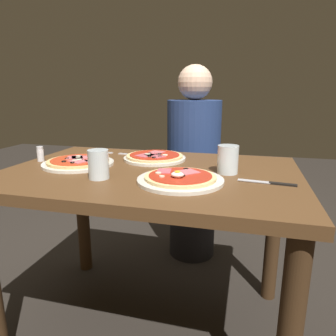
# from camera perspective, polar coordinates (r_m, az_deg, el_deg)

# --- Properties ---
(ground_plane) EXTENTS (8.00, 8.00, 0.00)m
(ground_plane) POSITION_cam_1_polar(r_m,az_deg,el_deg) (1.57, -2.97, -26.90)
(ground_plane) COLOR #28231E
(dining_table) EXTENTS (1.16, 0.79, 0.72)m
(dining_table) POSITION_cam_1_polar(r_m,az_deg,el_deg) (1.26, -3.32, -5.54)
(dining_table) COLOR brown
(dining_table) RESTS_ON ground
(pizza_foreground) EXTENTS (0.30, 0.30, 0.05)m
(pizza_foreground) POSITION_cam_1_polar(r_m,az_deg,el_deg) (1.06, 2.30, -1.98)
(pizza_foreground) COLOR silver
(pizza_foreground) RESTS_ON dining_table
(pizza_across_left) EXTENTS (0.30, 0.30, 0.03)m
(pizza_across_left) POSITION_cam_1_polar(r_m,az_deg,el_deg) (1.36, -16.37, 1.05)
(pizza_across_left) COLOR silver
(pizza_across_left) RESTS_ON dining_table
(pizza_across_right) EXTENTS (0.28, 0.28, 0.03)m
(pizza_across_right) POSITION_cam_1_polar(r_m,az_deg,el_deg) (1.40, -2.51, 2.04)
(pizza_across_right) COLOR silver
(pizza_across_right) RESTS_ON dining_table
(water_glass_near) EXTENTS (0.07, 0.07, 0.10)m
(water_glass_near) POSITION_cam_1_polar(r_m,az_deg,el_deg) (1.12, -12.83, 0.35)
(water_glass_near) COLOR silver
(water_glass_near) RESTS_ON dining_table
(water_glass_far) EXTENTS (0.08, 0.08, 0.11)m
(water_glass_far) POSITION_cam_1_polar(r_m,az_deg,el_deg) (1.19, 11.08, 1.26)
(water_glass_far) COLOR silver
(water_glass_far) RESTS_ON dining_table
(fork) EXTENTS (0.16, 0.03, 0.00)m
(fork) POSITION_cam_1_polar(r_m,az_deg,el_deg) (1.58, -10.60, 2.79)
(fork) COLOR silver
(fork) RESTS_ON dining_table
(knife) EXTENTS (0.20, 0.04, 0.01)m
(knife) POSITION_cam_1_polar(r_m,az_deg,el_deg) (1.10, 18.66, -2.66)
(knife) COLOR silver
(knife) RESTS_ON dining_table
(salt_shaker) EXTENTS (0.03, 0.03, 0.07)m
(salt_shaker) POSITION_cam_1_polar(r_m,az_deg,el_deg) (1.49, -22.71, 2.44)
(salt_shaker) COLOR white
(salt_shaker) RESTS_ON dining_table
(diner_person) EXTENTS (0.32, 0.32, 1.18)m
(diner_person) POSITION_cam_1_polar(r_m,az_deg,el_deg) (1.89, 4.73, -0.31)
(diner_person) COLOR black
(diner_person) RESTS_ON ground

